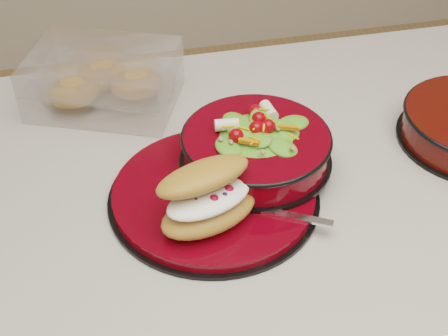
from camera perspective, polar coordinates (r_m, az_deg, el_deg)
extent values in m
cube|color=#A5A197|center=(1.00, 5.57, -0.51)|extent=(1.24, 0.74, 0.04)
cylinder|color=black|center=(0.92, -0.93, -2.74)|extent=(0.31, 0.31, 0.01)
cylinder|color=#61030A|center=(0.91, -0.94, -2.27)|extent=(0.30, 0.30, 0.01)
torus|color=black|center=(0.90, -0.18, -2.40)|extent=(0.17, 0.17, 0.01)
cylinder|color=black|center=(0.95, 2.89, 0.77)|extent=(0.23, 0.23, 0.01)
cylinder|color=#61030A|center=(0.94, 2.94, 1.96)|extent=(0.22, 0.22, 0.04)
torus|color=black|center=(0.93, 2.98, 2.83)|extent=(0.23, 0.23, 0.01)
ellipsoid|color=#488E27|center=(0.93, 2.97, 2.70)|extent=(0.19, 0.19, 0.07)
sphere|color=#B00709|center=(0.92, 5.82, 5.19)|extent=(0.02, 0.02, 0.02)
sphere|color=#B00709|center=(0.94, 4.44, 6.18)|extent=(0.02, 0.02, 0.02)
sphere|color=#B00709|center=(0.94, 2.31, 6.39)|extent=(0.02, 0.02, 0.02)
sphere|color=#B00709|center=(0.92, 0.58, 5.70)|extent=(0.02, 0.02, 0.02)
sphere|color=#B00709|center=(0.89, 0.24, 4.46)|extent=(0.02, 0.02, 0.02)
sphere|color=#B00709|center=(0.87, 1.58, 3.38)|extent=(0.02, 0.02, 0.02)
sphere|color=#B00709|center=(0.87, 3.86, 3.15)|extent=(0.02, 0.02, 0.02)
sphere|color=#B00709|center=(0.89, 5.62, 3.93)|extent=(0.02, 0.02, 0.02)
cylinder|color=silver|center=(0.94, 4.18, 6.39)|extent=(0.04, 0.04, 0.02)
cylinder|color=silver|center=(0.91, 0.25, 5.17)|extent=(0.04, 0.03, 0.02)
cube|color=orange|center=(0.88, 2.31, 3.60)|extent=(0.03, 0.03, 0.01)
cube|color=orange|center=(0.91, 6.01, 4.88)|extent=(0.03, 0.02, 0.01)
ellipsoid|color=#BE813A|center=(0.84, -1.39, -4.05)|extent=(0.16, 0.12, 0.04)
ellipsoid|color=white|center=(0.83, -1.41, -2.81)|extent=(0.14, 0.10, 0.02)
ellipsoid|color=#BE813A|center=(0.82, -1.70, -0.73)|extent=(0.15, 0.11, 0.03)
sphere|color=#A80C24|center=(0.82, -2.94, -2.74)|extent=(0.02, 0.02, 0.02)
sphere|color=#A80C24|center=(0.82, -0.92, -2.92)|extent=(0.02, 0.02, 0.02)
sphere|color=#A80C24|center=(0.83, 0.44, -2.02)|extent=(0.02, 0.02, 0.02)
sphere|color=#A80C24|center=(0.83, -2.28, -2.06)|extent=(0.02, 0.02, 0.02)
sphere|color=#191947|center=(0.83, -2.06, -2.31)|extent=(0.01, 0.01, 0.01)
sphere|color=#191947|center=(0.83, -0.62, -2.28)|extent=(0.01, 0.01, 0.01)
sphere|color=#191947|center=(0.82, -1.36, -2.69)|extent=(0.01, 0.01, 0.01)
sphere|color=#191947|center=(0.82, 0.05, -2.57)|extent=(0.01, 0.01, 0.01)
sphere|color=#191947|center=(0.81, -2.55, -3.07)|extent=(0.01, 0.01, 0.01)
sphere|color=#191947|center=(0.83, -0.47, -1.88)|extent=(0.01, 0.01, 0.01)
cube|color=silver|center=(0.87, 5.66, -4.28)|extent=(0.12, 0.08, 0.00)
cube|color=silver|center=(0.88, 0.46, -3.24)|extent=(0.05, 0.04, 0.00)
cube|color=white|center=(1.13, -10.78, 7.02)|extent=(0.29, 0.26, 0.05)
cube|color=white|center=(1.10, -11.08, 9.09)|extent=(0.29, 0.26, 0.04)
ellipsoid|color=#BE813A|center=(1.13, -13.63, 6.77)|extent=(0.09, 0.08, 0.05)
ellipsoid|color=#BE813A|center=(1.13, -7.98, 7.60)|extent=(0.09, 0.08, 0.05)
ellipsoid|color=#BE813A|center=(1.16, -10.99, 8.33)|extent=(0.09, 0.08, 0.05)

